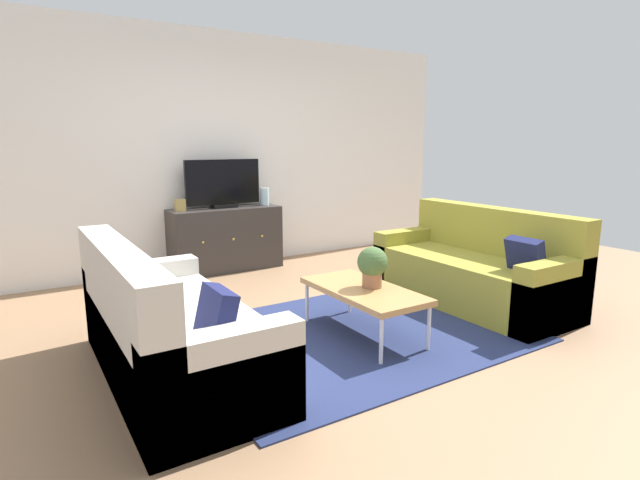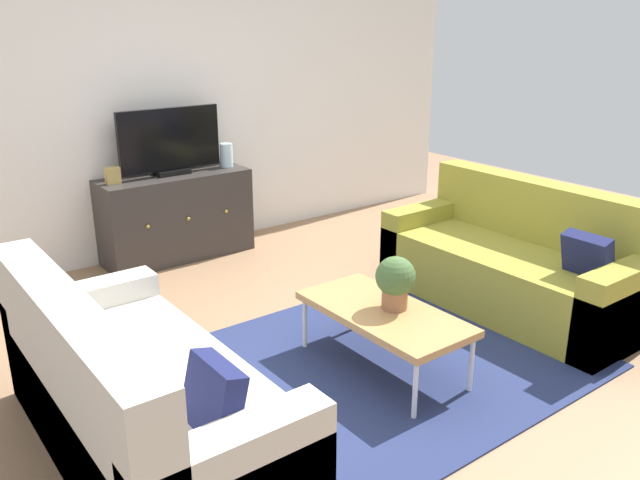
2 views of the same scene
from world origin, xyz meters
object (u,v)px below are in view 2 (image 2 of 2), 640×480
object	(u,v)px
couch_right_side	(519,266)
flat_screen_tv	(170,142)
couch_left_side	(129,403)
potted_plant	(395,280)
mantel_clock	(113,175)
coffee_table	(384,315)
glass_vase	(226,155)
tv_console	(176,216)

from	to	relation	value
couch_right_side	flat_screen_tv	distance (m)	2.91
couch_left_side	flat_screen_tv	size ratio (longest dim) A/B	2.09
potted_plant	mantel_clock	distance (m)	2.60
coffee_table	flat_screen_tv	bearing A→B (deg)	92.68
potted_plant	flat_screen_tv	xyz separation A→B (m)	(-0.18, 2.51, 0.44)
couch_right_side	coffee_table	size ratio (longest dim) A/B	1.76
flat_screen_tv	glass_vase	distance (m)	0.54
couch_right_side	glass_vase	xyz separation A→B (m)	(-1.00, 2.37, 0.54)
flat_screen_tv	mantel_clock	xyz separation A→B (m)	(-0.51, -0.02, -0.21)
couch_left_side	glass_vase	distance (m)	3.07
potted_plant	mantel_clock	bearing A→B (deg)	105.44
potted_plant	couch_right_side	bearing A→B (deg)	5.19
tv_console	mantel_clock	world-z (taller)	mantel_clock
tv_console	mantel_clock	xyz separation A→B (m)	(-0.51, 0.00, 0.43)
tv_console	couch_right_side	bearing A→B (deg)	-57.62
couch_right_side	potted_plant	distance (m)	1.36
couch_right_side	coffee_table	xyz separation A→B (m)	(-1.39, -0.10, 0.06)
coffee_table	mantel_clock	xyz separation A→B (m)	(-0.63, 2.48, 0.44)
flat_screen_tv	mantel_clock	world-z (taller)	flat_screen_tv
coffee_table	flat_screen_tv	distance (m)	2.58
coffee_table	mantel_clock	distance (m)	2.59
potted_plant	mantel_clock	xyz separation A→B (m)	(-0.69, 2.49, 0.24)
couch_right_side	coffee_table	bearing A→B (deg)	-175.79
potted_plant	glass_vase	bearing A→B (deg)	82.51
couch_right_side	glass_vase	bearing A→B (deg)	112.78
couch_right_side	tv_console	size ratio (longest dim) A/B	1.46
couch_right_side	glass_vase	world-z (taller)	glass_vase
potted_plant	mantel_clock	size ratio (longest dim) A/B	2.39
flat_screen_tv	mantel_clock	bearing A→B (deg)	-177.75
flat_screen_tv	coffee_table	bearing A→B (deg)	-87.32
couch_left_side	coffee_table	bearing A→B (deg)	-3.96
coffee_table	flat_screen_tv	world-z (taller)	flat_screen_tv
potted_plant	glass_vase	xyz separation A→B (m)	(0.33, 2.49, 0.27)
potted_plant	tv_console	xyz separation A→B (m)	(-0.18, 2.49, -0.19)
coffee_table	flat_screen_tv	xyz separation A→B (m)	(-0.12, 2.50, 0.64)
mantel_clock	potted_plant	bearing A→B (deg)	-74.56
potted_plant	flat_screen_tv	world-z (taller)	flat_screen_tv
couch_right_side	coffee_table	world-z (taller)	couch_right_side
couch_left_side	glass_vase	size ratio (longest dim) A/B	8.99
couch_right_side	flat_screen_tv	size ratio (longest dim) A/B	2.09
couch_left_side	potted_plant	distance (m)	1.57
flat_screen_tv	couch_left_side	bearing A→B (deg)	-119.65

